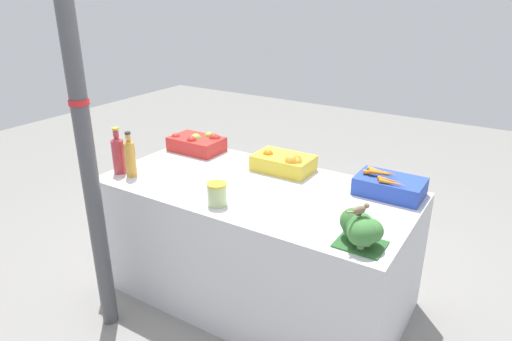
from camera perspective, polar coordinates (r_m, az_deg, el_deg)
ground_plane at (r=3.12m, az=0.00°, el=-15.10°), size 10.00×10.00×0.00m
market_table at (r=2.90m, az=0.00°, el=-8.97°), size 1.86×0.92×0.78m
support_pole at (r=2.48m, az=-20.91°, el=5.45°), size 0.10×0.10×2.47m
apple_crate at (r=3.31m, az=-7.36°, el=3.42°), size 0.37×0.24×0.13m
orange_crate at (r=2.92m, az=3.63°, el=1.00°), size 0.37×0.24×0.15m
carrot_crate at (r=2.70m, az=16.33°, el=-1.83°), size 0.37×0.24×0.14m
broccoli_pile at (r=2.15m, az=12.83°, el=-6.96°), size 0.23×0.21×0.15m
juice_bottle_ruby at (r=3.00m, az=-16.84°, el=2.00°), size 0.08×0.08×0.30m
juice_bottle_amber at (r=2.93m, az=-15.45°, el=1.60°), size 0.07×0.07×0.29m
pickle_jar at (r=2.48m, az=-4.89°, el=-2.93°), size 0.11×0.11×0.13m
sparrow_bird at (r=2.09m, az=12.86°, el=-4.78°), size 0.08×0.12×0.05m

